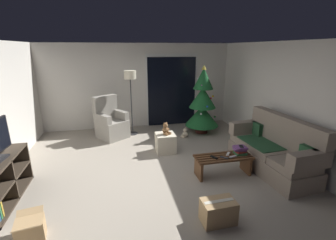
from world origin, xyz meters
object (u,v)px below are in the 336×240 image
at_px(couch, 274,151).
at_px(floor_lamp, 130,81).
at_px(cardboard_box_open_near_shelf, 30,229).
at_px(christmas_tree, 202,104).
at_px(teddy_bear_chestnut, 166,129).
at_px(remote_black, 214,157).
at_px(remote_white, 228,154).
at_px(cell_phone, 241,146).
at_px(book_stack, 240,150).
at_px(armchair, 111,123).
at_px(teddy_bear_cream_by_tree, 185,133).
at_px(coffee_table, 223,162).
at_px(ottoman, 165,143).
at_px(remote_silver, 233,157).
at_px(cardboard_box_taped_mid_floor, 218,211).
at_px(remote_graphite, 224,158).

height_order(couch, floor_lamp, floor_lamp).
bearing_deg(floor_lamp, cardboard_box_open_near_shelf, -113.32).
bearing_deg(christmas_tree, teddy_bear_chestnut, -139.55).
bearing_deg(remote_black, remote_white, 167.94).
height_order(cell_phone, floor_lamp, floor_lamp).
distance_m(couch, book_stack, 0.73).
distance_m(armchair, teddy_bear_cream_by_tree, 2.03).
xyz_separation_m(couch, remote_white, (-0.95, 0.06, 0.00)).
distance_m(couch, remote_black, 1.28).
distance_m(christmas_tree, teddy_bear_cream_by_tree, 0.99).
relative_size(coffee_table, remote_black, 7.05).
relative_size(coffee_table, teddy_bear_chestnut, 3.86).
distance_m(christmas_tree, ottoman, 1.81).
height_order(couch, remote_silver, couch).
height_order(teddy_bear_chestnut, cardboard_box_taped_mid_floor, teddy_bear_chestnut).
height_order(remote_black, cell_phone, cell_phone).
height_order(couch, cell_phone, couch).
xyz_separation_m(coffee_table, book_stack, (0.35, 0.02, 0.21)).
distance_m(ottoman, teddy_bear_chestnut, 0.34).
relative_size(remote_graphite, book_stack, 0.61).
bearing_deg(teddy_bear_chestnut, floor_lamp, 115.76).
xyz_separation_m(remote_black, book_stack, (0.55, 0.05, 0.07)).
bearing_deg(book_stack, floor_lamp, 125.30).
distance_m(remote_silver, cardboard_box_open_near_shelf, 3.37).
bearing_deg(remote_black, cardboard_box_open_near_shelf, -7.72).
xyz_separation_m(ottoman, teddy_bear_cream_by_tree, (0.71, 0.79, -0.10)).
distance_m(remote_black, floor_lamp, 3.20).
relative_size(floor_lamp, teddy_bear_cream_by_tree, 6.25).
bearing_deg(teddy_bear_chestnut, book_stack, -46.18).
xyz_separation_m(book_stack, cardboard_box_open_near_shelf, (-3.44, -0.99, -0.33)).
xyz_separation_m(couch, cell_phone, (-0.71, 0.02, 0.15)).
bearing_deg(remote_graphite, christmas_tree, -144.08).
bearing_deg(remote_black, teddy_bear_chestnut, -89.33).
distance_m(coffee_table, remote_graphite, 0.17).
height_order(ottoman, cardboard_box_taped_mid_floor, ottoman).
distance_m(remote_graphite, floor_lamp, 3.32).
bearing_deg(book_stack, couch, -2.22).
height_order(remote_black, teddy_bear_cream_by_tree, remote_black).
xyz_separation_m(remote_graphite, christmas_tree, (0.46, 2.46, 0.45)).
bearing_deg(remote_white, armchair, 171.70).
bearing_deg(floor_lamp, remote_graphite, -61.37).
xyz_separation_m(christmas_tree, floor_lamp, (-1.97, 0.29, 0.65)).
distance_m(christmas_tree, cardboard_box_taped_mid_floor, 3.79).
distance_m(cardboard_box_open_near_shelf, cardboard_box_taped_mid_floor, 2.48).
xyz_separation_m(remote_silver, book_stack, (0.20, 0.10, 0.07)).
height_order(book_stack, floor_lamp, floor_lamp).
bearing_deg(remote_black, armchair, -79.19).
relative_size(couch, cell_phone, 13.82).
distance_m(remote_graphite, cardboard_box_taped_mid_floor, 1.29).
distance_m(cell_phone, cardboard_box_taped_mid_floor, 1.60).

